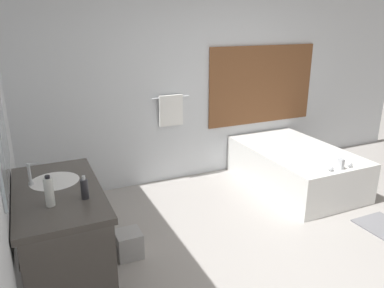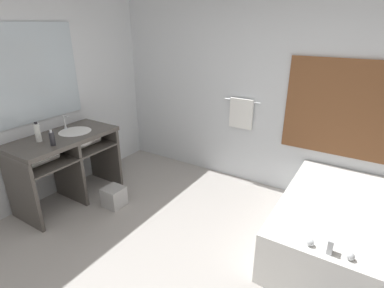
% 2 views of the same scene
% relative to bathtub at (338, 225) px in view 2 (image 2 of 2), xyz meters
% --- Properties ---
extents(wall_back_with_blinds, '(7.40, 0.13, 2.70)m').
position_rel_bathtub_xyz_m(wall_back_with_blinds, '(-1.08, 0.89, 1.07)').
color(wall_back_with_blinds, silver).
rests_on(wall_back_with_blinds, ground_plane).
extents(vanity_counter, '(0.64, 1.23, 0.87)m').
position_rel_bathtub_xyz_m(vanity_counter, '(-2.98, -0.78, 0.35)').
color(vanity_counter, '#4C4742').
rests_on(vanity_counter, ground_plane).
extents(sink_faucet, '(0.09, 0.04, 0.18)m').
position_rel_bathtub_xyz_m(sink_faucet, '(-3.16, -0.63, 0.67)').
color(sink_faucet, silver).
rests_on(sink_faucet, vanity_counter).
extents(bathtub, '(1.07, 1.69, 0.63)m').
position_rel_bathtub_xyz_m(bathtub, '(0.00, 0.00, 0.00)').
color(bathtub, white).
rests_on(bathtub, ground_plane).
extents(water_bottle_1, '(0.06, 0.06, 0.23)m').
position_rel_bathtub_xyz_m(water_bottle_1, '(-3.05, -1.06, 0.69)').
color(water_bottle_1, silver).
rests_on(water_bottle_1, vanity_counter).
extents(soap_dispenser, '(0.06, 0.06, 0.18)m').
position_rel_bathtub_xyz_m(soap_dispenser, '(-2.81, -1.05, 0.66)').
color(soap_dispenser, '#28282D').
rests_on(soap_dispenser, vanity_counter).
extents(waste_bin, '(0.23, 0.23, 0.25)m').
position_rel_bathtub_xyz_m(waste_bin, '(-2.42, -0.63, -0.16)').
color(waste_bin, '#B2B2B2').
rests_on(waste_bin, ground_plane).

